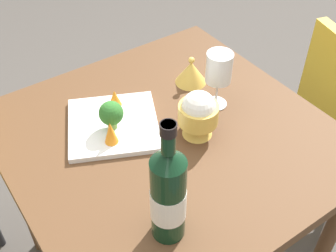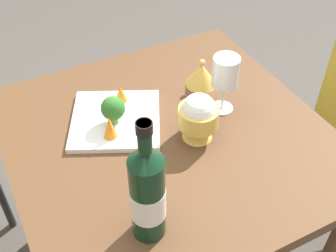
# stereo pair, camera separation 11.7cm
# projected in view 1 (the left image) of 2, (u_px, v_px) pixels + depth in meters

# --- Properties ---
(dining_table) EXTENTS (0.87, 0.87, 0.72)m
(dining_table) POSITION_uv_depth(u_px,v_px,m) (168.00, 155.00, 1.25)
(dining_table) COLOR brown
(dining_table) RESTS_ON ground_plane
(wine_bottle) EXTENTS (0.08, 0.08, 0.33)m
(wine_bottle) POSITION_uv_depth(u_px,v_px,m) (168.00, 195.00, 0.88)
(wine_bottle) COLOR black
(wine_bottle) RESTS_ON dining_table
(wine_glass) EXTENTS (0.08, 0.08, 0.18)m
(wine_glass) POSITION_uv_depth(u_px,v_px,m) (219.00, 69.00, 1.20)
(wine_glass) COLOR white
(wine_glass) RESTS_ON dining_table
(rice_bowl) EXTENTS (0.11, 0.11, 0.14)m
(rice_bowl) POSITION_uv_depth(u_px,v_px,m) (198.00, 114.00, 1.15)
(rice_bowl) COLOR gold
(rice_bowl) RESTS_ON dining_table
(rice_bowl_lid) EXTENTS (0.10, 0.10, 0.09)m
(rice_bowl_lid) POSITION_uv_depth(u_px,v_px,m) (191.00, 72.00, 1.35)
(rice_bowl_lid) COLOR gold
(rice_bowl_lid) RESTS_ON dining_table
(serving_plate) EXTENTS (0.33, 0.33, 0.02)m
(serving_plate) POSITION_uv_depth(u_px,v_px,m) (113.00, 125.00, 1.21)
(serving_plate) COLOR white
(serving_plate) RESTS_ON dining_table
(broccoli_floret) EXTENTS (0.07, 0.07, 0.09)m
(broccoli_floret) POSITION_uv_depth(u_px,v_px,m) (111.00, 114.00, 1.16)
(broccoli_floret) COLOR #729E4C
(broccoli_floret) RESTS_ON serving_plate
(carrot_garnish_left) EXTENTS (0.04, 0.04, 0.07)m
(carrot_garnish_left) POSITION_uv_depth(u_px,v_px,m) (111.00, 132.00, 1.13)
(carrot_garnish_left) COLOR orange
(carrot_garnish_left) RESTS_ON serving_plate
(carrot_garnish_right) EXTENTS (0.04, 0.04, 0.05)m
(carrot_garnish_right) POSITION_uv_depth(u_px,v_px,m) (115.00, 98.00, 1.25)
(carrot_garnish_right) COLOR orange
(carrot_garnish_right) RESTS_ON serving_plate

